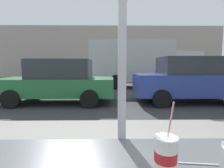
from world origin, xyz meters
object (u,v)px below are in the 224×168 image
parked_car_blue (188,80)px  box_truck (141,63)px  soda_cup_right (166,156)px  parked_car_green (59,81)px

parked_car_blue → box_truck: bearing=101.1°
soda_cup_right → box_truck: (1.87, 10.89, 0.57)m
parked_car_green → box_truck: size_ratio=0.61×
parked_car_blue → box_truck: 5.06m
parked_car_blue → box_truck: (-0.97, 4.91, 0.74)m
parked_car_blue → box_truck: box_truck is taller
box_truck → parked_car_green: bearing=-129.7°
soda_cup_right → parked_car_blue: size_ratio=0.08×
soda_cup_right → parked_car_green: parked_car_green is taller
parked_car_green → parked_car_blue: (5.04, 0.00, 0.05)m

